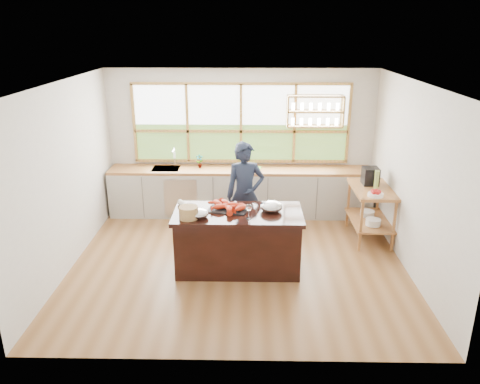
{
  "coord_description": "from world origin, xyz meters",
  "views": [
    {
      "loc": [
        0.15,
        -6.41,
        3.43
      ],
      "look_at": [
        0.02,
        0.15,
        1.08
      ],
      "focal_mm": 35.0,
      "sensor_mm": 36.0,
      "label": 1
    }
  ],
  "objects_px": {
    "espresso_machine": "(370,176)",
    "island": "(238,240)",
    "cook": "(245,195)",
    "wicker_basket": "(189,213)"
  },
  "relations": [
    {
      "from": "island",
      "to": "cook",
      "type": "distance_m",
      "value": 0.95
    },
    {
      "from": "island",
      "to": "cook",
      "type": "xyz_separation_m",
      "value": [
        0.09,
        0.85,
        0.4
      ]
    },
    {
      "from": "cook",
      "to": "espresso_machine",
      "type": "height_order",
      "value": "cook"
    },
    {
      "from": "espresso_machine",
      "to": "wicker_basket",
      "type": "relative_size",
      "value": 1.08
    },
    {
      "from": "espresso_machine",
      "to": "wicker_basket",
      "type": "height_order",
      "value": "espresso_machine"
    },
    {
      "from": "espresso_machine",
      "to": "island",
      "type": "bearing_deg",
      "value": -150.51
    },
    {
      "from": "island",
      "to": "espresso_machine",
      "type": "height_order",
      "value": "espresso_machine"
    },
    {
      "from": "cook",
      "to": "espresso_machine",
      "type": "distance_m",
      "value": 2.15
    },
    {
      "from": "espresso_machine",
      "to": "cook",
      "type": "bearing_deg",
      "value": -169.15
    },
    {
      "from": "cook",
      "to": "espresso_machine",
      "type": "xyz_separation_m",
      "value": [
        2.1,
        0.44,
        0.19
      ]
    }
  ]
}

